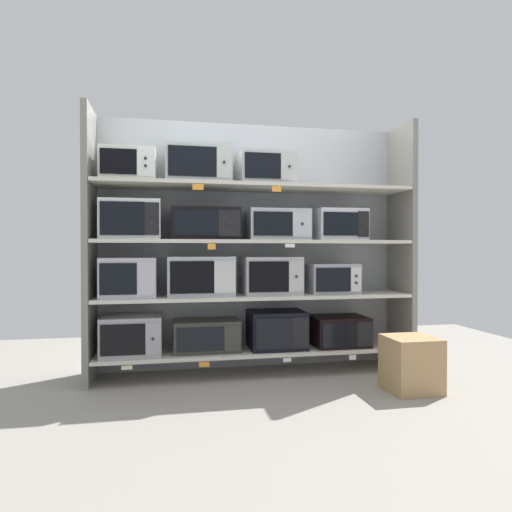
{
  "coord_description": "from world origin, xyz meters",
  "views": [
    {
      "loc": [
        -0.75,
        -3.89,
        1.09
      ],
      "look_at": [
        0.0,
        0.0,
        1.04
      ],
      "focal_mm": 31.43,
      "sensor_mm": 36.0,
      "label": 1
    }
  ],
  "objects_px": {
    "microwave_6": "(271,276)",
    "shipping_carton": "(411,364)",
    "microwave_8": "(131,220)",
    "microwave_10": "(277,225)",
    "microwave_2": "(277,329)",
    "microwave_7": "(331,278)",
    "microwave_9": "(205,224)",
    "microwave_12": "(128,165)",
    "microwave_0": "(132,335)",
    "microwave_13": "(198,165)",
    "microwave_11": "(339,225)",
    "microwave_5": "(201,276)",
    "microwave_4": "(129,277)",
    "microwave_1": "(207,335)",
    "microwave_3": "(339,331)",
    "microwave_14": "(266,170)"
  },
  "relations": [
    {
      "from": "microwave_9",
      "to": "microwave_11",
      "type": "distance_m",
      "value": 1.22
    },
    {
      "from": "microwave_8",
      "to": "microwave_13",
      "type": "height_order",
      "value": "microwave_13"
    },
    {
      "from": "microwave_3",
      "to": "microwave_14",
      "type": "bearing_deg",
      "value": 179.99
    },
    {
      "from": "microwave_3",
      "to": "microwave_10",
      "type": "relative_size",
      "value": 0.92
    },
    {
      "from": "microwave_9",
      "to": "microwave_11",
      "type": "xyz_separation_m",
      "value": [
        1.22,
        0.0,
        0.01
      ]
    },
    {
      "from": "microwave_5",
      "to": "microwave_4",
      "type": "bearing_deg",
      "value": 179.99
    },
    {
      "from": "shipping_carton",
      "to": "microwave_2",
      "type": "bearing_deg",
      "value": 141.36
    },
    {
      "from": "microwave_13",
      "to": "microwave_9",
      "type": "bearing_deg",
      "value": 0.13
    },
    {
      "from": "microwave_3",
      "to": "microwave_13",
      "type": "height_order",
      "value": "microwave_13"
    },
    {
      "from": "microwave_6",
      "to": "microwave_8",
      "type": "relative_size",
      "value": 1.04
    },
    {
      "from": "microwave_3",
      "to": "microwave_13",
      "type": "distance_m",
      "value": 1.95
    },
    {
      "from": "microwave_7",
      "to": "shipping_carton",
      "type": "xyz_separation_m",
      "value": [
        0.38,
        -0.72,
        -0.62
      ]
    },
    {
      "from": "microwave_11",
      "to": "microwave_12",
      "type": "bearing_deg",
      "value": -180.0
    },
    {
      "from": "microwave_14",
      "to": "microwave_3",
      "type": "bearing_deg",
      "value": -0.01
    },
    {
      "from": "microwave_8",
      "to": "microwave_9",
      "type": "xyz_separation_m",
      "value": [
        0.62,
        0.0,
        -0.03
      ]
    },
    {
      "from": "microwave_1",
      "to": "microwave_2",
      "type": "height_order",
      "value": "microwave_2"
    },
    {
      "from": "microwave_9",
      "to": "shipping_carton",
      "type": "distance_m",
      "value": 2.02
    },
    {
      "from": "microwave_5",
      "to": "microwave_14",
      "type": "relative_size",
      "value": 1.17
    },
    {
      "from": "microwave_14",
      "to": "shipping_carton",
      "type": "relative_size",
      "value": 1.16
    },
    {
      "from": "microwave_3",
      "to": "shipping_carton",
      "type": "relative_size",
      "value": 1.18
    },
    {
      "from": "microwave_2",
      "to": "microwave_7",
      "type": "distance_m",
      "value": 0.68
    },
    {
      "from": "microwave_2",
      "to": "microwave_13",
      "type": "bearing_deg",
      "value": -180.0
    },
    {
      "from": "microwave_10",
      "to": "microwave_11",
      "type": "height_order",
      "value": "microwave_11"
    },
    {
      "from": "microwave_6",
      "to": "shipping_carton",
      "type": "distance_m",
      "value": 1.36
    },
    {
      "from": "microwave_4",
      "to": "microwave_9",
      "type": "height_order",
      "value": "microwave_9"
    },
    {
      "from": "microwave_5",
      "to": "microwave_7",
      "type": "bearing_deg",
      "value": -0.0
    },
    {
      "from": "microwave_0",
      "to": "microwave_14",
      "type": "bearing_deg",
      "value": 0.0
    },
    {
      "from": "microwave_6",
      "to": "microwave_13",
      "type": "bearing_deg",
      "value": 180.0
    },
    {
      "from": "microwave_8",
      "to": "microwave_13",
      "type": "xyz_separation_m",
      "value": [
        0.56,
        0.0,
        0.48
      ]
    },
    {
      "from": "microwave_5",
      "to": "microwave_14",
      "type": "xyz_separation_m",
      "value": [
        0.58,
        0.0,
        0.94
      ]
    },
    {
      "from": "microwave_9",
      "to": "microwave_14",
      "type": "height_order",
      "value": "microwave_14"
    },
    {
      "from": "microwave_0",
      "to": "microwave_6",
      "type": "xyz_separation_m",
      "value": [
        1.2,
        -0.0,
        0.49
      ]
    },
    {
      "from": "microwave_3",
      "to": "microwave_2",
      "type": "bearing_deg",
      "value": 179.99
    },
    {
      "from": "microwave_14",
      "to": "shipping_carton",
      "type": "height_order",
      "value": "microwave_14"
    },
    {
      "from": "microwave_10",
      "to": "microwave_1",
      "type": "bearing_deg",
      "value": 180.0
    },
    {
      "from": "microwave_9",
      "to": "microwave_0",
      "type": "bearing_deg",
      "value": -179.99
    },
    {
      "from": "microwave_8",
      "to": "microwave_10",
      "type": "bearing_deg",
      "value": 0.01
    },
    {
      "from": "microwave_12",
      "to": "microwave_13",
      "type": "bearing_deg",
      "value": -0.02
    },
    {
      "from": "microwave_3",
      "to": "microwave_0",
      "type": "bearing_deg",
      "value": 180.0
    },
    {
      "from": "microwave_8",
      "to": "microwave_12",
      "type": "height_order",
      "value": "microwave_12"
    },
    {
      "from": "microwave_13",
      "to": "microwave_6",
      "type": "bearing_deg",
      "value": -0.0
    },
    {
      "from": "microwave_11",
      "to": "shipping_carton",
      "type": "bearing_deg",
      "value": -66.64
    },
    {
      "from": "microwave_8",
      "to": "microwave_0",
      "type": "bearing_deg",
      "value": 4.29
    },
    {
      "from": "microwave_4",
      "to": "microwave_12",
      "type": "relative_size",
      "value": 1.01
    },
    {
      "from": "microwave_2",
      "to": "microwave_10",
      "type": "height_order",
      "value": "microwave_10"
    },
    {
      "from": "microwave_4",
      "to": "shipping_carton",
      "type": "xyz_separation_m",
      "value": [
        2.17,
        -0.72,
        -0.65
      ]
    },
    {
      "from": "microwave_0",
      "to": "microwave_3",
      "type": "bearing_deg",
      "value": -0.0
    },
    {
      "from": "microwave_9",
      "to": "microwave_12",
      "type": "xyz_separation_m",
      "value": [
        -0.64,
        0.0,
        0.48
      ]
    },
    {
      "from": "microwave_4",
      "to": "microwave_5",
      "type": "height_order",
      "value": "microwave_5"
    },
    {
      "from": "microwave_1",
      "to": "microwave_3",
      "type": "bearing_deg",
      "value": -0.01
    }
  ]
}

